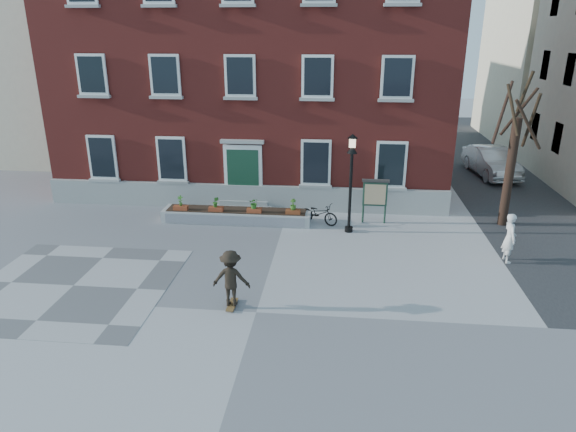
# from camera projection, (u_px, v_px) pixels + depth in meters

# --- Properties ---
(ground) EXTENTS (100.00, 100.00, 0.00)m
(ground) POSITION_uv_depth(u_px,v_px,m) (256.00, 312.00, 14.65)
(ground) COLOR #9A9A9D
(ground) RESTS_ON ground
(checker_patch) EXTENTS (6.00, 6.00, 0.01)m
(checker_patch) POSITION_uv_depth(u_px,v_px,m) (73.00, 286.00, 16.17)
(checker_patch) COLOR #555558
(checker_patch) RESTS_ON ground
(distant_building) EXTENTS (10.00, 12.00, 13.00)m
(distant_building) POSITION_uv_depth(u_px,v_px,m) (27.00, 48.00, 32.86)
(distant_building) COLOR beige
(distant_building) RESTS_ON ground
(bicycle) EXTENTS (1.80, 1.25, 0.90)m
(bicycle) POSITION_uv_depth(u_px,v_px,m) (319.00, 213.00, 21.20)
(bicycle) COLOR black
(bicycle) RESTS_ON ground
(parked_car) EXTENTS (2.28, 4.93, 1.57)m
(parked_car) POSITION_uv_depth(u_px,v_px,m) (491.00, 162.00, 28.07)
(parked_car) COLOR silver
(parked_car) RESTS_ON ground
(bystander) EXTENTS (0.49, 0.68, 1.76)m
(bystander) POSITION_uv_depth(u_px,v_px,m) (510.00, 238.00, 17.58)
(bystander) COLOR silver
(bystander) RESTS_ON ground
(brick_building) EXTENTS (18.40, 10.85, 12.60)m
(brick_building) POSITION_uv_depth(u_px,v_px,m) (259.00, 57.00, 25.75)
(brick_building) COLOR maroon
(brick_building) RESTS_ON ground
(planter_assembly) EXTENTS (6.20, 1.12, 1.15)m
(planter_assembly) POSITION_uv_depth(u_px,v_px,m) (237.00, 215.00, 21.45)
(planter_assembly) COLOR #B6B6B1
(planter_assembly) RESTS_ON ground
(bare_tree) EXTENTS (1.83, 1.83, 6.16)m
(bare_tree) POSITION_uv_depth(u_px,v_px,m) (512.00, 159.00, 20.31)
(bare_tree) COLOR black
(bare_tree) RESTS_ON ground
(lamp_post) EXTENTS (0.40, 0.40, 3.93)m
(lamp_post) POSITION_uv_depth(u_px,v_px,m) (351.00, 170.00, 19.64)
(lamp_post) COLOR black
(lamp_post) RESTS_ON ground
(notice_board) EXTENTS (1.10, 0.16, 1.87)m
(notice_board) POSITION_uv_depth(u_px,v_px,m) (375.00, 194.00, 21.01)
(notice_board) COLOR #172F21
(notice_board) RESTS_ON ground
(skateboarder) EXTENTS (1.09, 0.78, 1.76)m
(skateboarder) POSITION_uv_depth(u_px,v_px,m) (231.00, 278.00, 14.66)
(skateboarder) COLOR brown
(skateboarder) RESTS_ON ground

